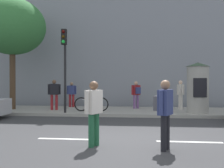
{
  "coord_description": "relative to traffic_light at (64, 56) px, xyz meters",
  "views": [
    {
      "loc": [
        0.42,
        -7.75,
        1.67
      ],
      "look_at": [
        -0.66,
        2.0,
        1.59
      ],
      "focal_mm": 43.99,
      "sensor_mm": 36.0,
      "label": 1
    }
  ],
  "objects": [
    {
      "name": "ground_plane",
      "position": [
        3.35,
        -5.24,
        -2.89
      ],
      "size": [
        80.0,
        80.0,
        0.0
      ],
      "primitive_type": "plane",
      "color": "#38383A"
    },
    {
      "name": "pedestrian_in_light_jacket",
      "position": [
        -0.46,
        3.11,
        -1.89
      ],
      "size": [
        0.57,
        0.27,
        1.5
      ],
      "color": "maroon",
      "rests_on": "sidewalk_curb"
    },
    {
      "name": "traffic_light",
      "position": [
        0.0,
        0.0,
        0.0
      ],
      "size": [
        0.24,
        0.45,
        4.06
      ],
      "color": "black",
      "rests_on": "sidewalk_curb"
    },
    {
      "name": "bicycle_leaning",
      "position": [
        1.16,
        0.87,
        -2.36
      ],
      "size": [
        1.77,
        0.19,
        1.09
      ],
      "color": "black",
      "rests_on": "sidewalk_curb"
    },
    {
      "name": "sidewalk_curb",
      "position": [
        3.35,
        1.76,
        -2.82
      ],
      "size": [
        36.0,
        4.0,
        0.15
      ],
      "primitive_type": "cube",
      "color": "#9E9B93",
      "rests_on": "ground_plane"
    },
    {
      "name": "pedestrian_near_pole",
      "position": [
        4.31,
        -6.23,
        -1.87
      ],
      "size": [
        0.5,
        0.6,
        1.71
      ],
      "color": "black",
      "rests_on": "ground_plane"
    },
    {
      "name": "pedestrian_in_dark_shirt",
      "position": [
        3.43,
        2.53,
        -1.83
      ],
      "size": [
        0.53,
        0.53,
        1.54
      ],
      "color": "#724C84",
      "rests_on": "sidewalk_curb"
    },
    {
      "name": "lane_markings",
      "position": [
        3.35,
        -5.24,
        -2.89
      ],
      "size": [
        25.8,
        0.16,
        0.01
      ],
      "color": "silver",
      "rests_on": "ground_plane"
    },
    {
      "name": "poster_column",
      "position": [
        6.44,
        0.65,
        -1.5
      ],
      "size": [
        1.13,
        1.13,
        2.45
      ],
      "color": "#9E9B93",
      "rests_on": "sidewalk_curb"
    },
    {
      "name": "pedestrian_with_bag",
      "position": [
        5.86,
        2.39,
        -1.82
      ],
      "size": [
        0.36,
        0.56,
        1.59
      ],
      "color": "silver",
      "rests_on": "sidewalk_curb"
    },
    {
      "name": "pedestrian_in_red_top",
      "position": [
        2.53,
        -6.05,
        -1.9
      ],
      "size": [
        0.42,
        0.6,
        1.68
      ],
      "color": "#1E5938",
      "rests_on": "ground_plane"
    },
    {
      "name": "street_tree",
      "position": [
        -3.37,
        1.46,
        1.79
      ],
      "size": [
        3.64,
        3.64,
        6.11
      ],
      "color": "#4C3826",
      "rests_on": "sidewalk_curb"
    },
    {
      "name": "building_backdrop",
      "position": [
        3.35,
        6.76,
        2.37
      ],
      "size": [
        36.0,
        5.0,
        10.52
      ],
      "primitive_type": "cube",
      "color": "gray",
      "rests_on": "ground_plane"
    },
    {
      "name": "pedestrian_with_backpack",
      "position": [
        -0.95,
        1.31,
        -1.78
      ],
      "size": [
        0.65,
        0.38,
        1.62
      ],
      "color": "maroon",
      "rests_on": "sidewalk_curb"
    }
  ]
}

